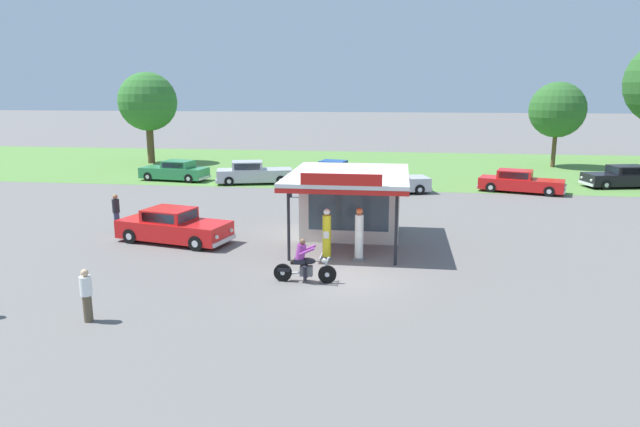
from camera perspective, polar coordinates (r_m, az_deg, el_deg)
ground_plane at (r=20.61m, az=2.29°, el=-6.37°), size 300.00×300.00×0.00m
grass_verge_strip at (r=49.90m, az=5.77°, el=4.71°), size 120.00×24.00×0.01m
service_station_kiosk at (r=25.70m, az=3.12°, el=1.55°), size 5.06×6.65×3.56m
gas_pump_nearside at (r=22.50m, az=0.68°, el=-2.26°), size 0.44×0.44×2.04m
gas_pump_offside at (r=22.37m, az=3.95°, el=-2.29°), size 0.44×0.44×2.10m
motorcycle_with_rider at (r=19.84m, az=-1.64°, el=-5.13°), size 2.22×0.70×1.58m
featured_classic_sedan at (r=25.82m, az=-14.50°, el=-1.31°), size 5.40×2.96×1.50m
parked_car_back_row_centre_left at (r=42.08m, az=1.74°, el=4.23°), size 5.10×2.78×1.46m
parked_car_back_row_right at (r=44.38m, az=28.28°, el=3.23°), size 5.73×3.03×1.49m
parked_car_back_row_centre_right at (r=43.42m, az=-14.38°, el=4.14°), size 5.28×2.52×1.48m
parked_car_back_row_left at (r=40.96m, az=-6.71°, el=4.03°), size 5.78×3.24×1.61m
parked_car_back_row_centre at (r=37.18m, az=7.07°, el=3.20°), size 5.31×3.18×1.63m
parked_car_back_row_far_left at (r=39.41m, az=19.46°, el=2.98°), size 5.70×3.28×1.45m
bystander_strolling_foreground at (r=17.85m, az=-22.42°, el=-7.51°), size 0.34×0.34×1.59m
bystander_admiring_sedan at (r=28.59m, az=-19.80°, el=0.20°), size 0.34×0.34×1.78m
bystander_standing_back_lot at (r=35.45m, az=-3.05°, el=2.90°), size 0.34×0.34×1.49m
tree_oak_far_right at (r=54.23m, az=-17.05°, el=10.56°), size 5.25×5.20×8.14m
tree_oak_far_left at (r=53.04m, az=22.76°, el=9.58°), size 4.70×4.70×7.26m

